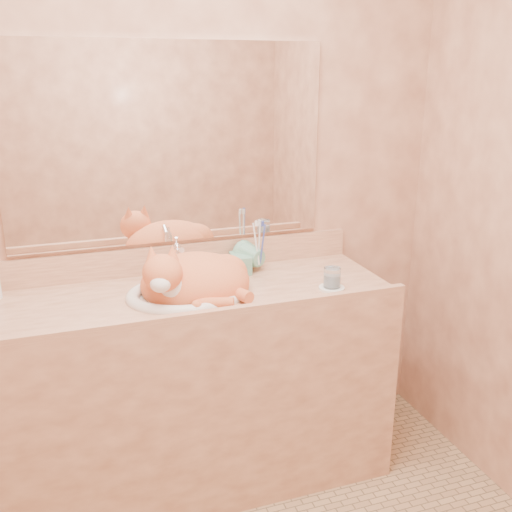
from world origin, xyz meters
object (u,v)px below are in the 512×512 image
object	(u,v)px
toothbrush_cup	(260,260)
soap_dispenser	(243,257)
cat	(192,278)
water_glass	(332,277)
sink_basin	(187,277)
vanity_counter	(192,389)

from	to	relation	value
toothbrush_cup	soap_dispenser	bearing A→B (deg)	-163.53
cat	soap_dispenser	distance (m)	0.29
toothbrush_cup	water_glass	xyz separation A→B (m)	(0.20, -0.28, -0.01)
cat	soap_dispenser	size ratio (longest dim) A/B	2.43
cat	sink_basin	bearing A→B (deg)	158.84
sink_basin	water_glass	distance (m)	0.57
sink_basin	toothbrush_cup	bearing A→B (deg)	33.94
vanity_counter	sink_basin	bearing A→B (deg)	-101.47
cat	soap_dispenser	bearing A→B (deg)	39.43
vanity_counter	water_glass	world-z (taller)	water_glass
cat	water_glass	xyz separation A→B (m)	(0.54, -0.12, -0.02)
cat	soap_dispenser	world-z (taller)	cat
cat	toothbrush_cup	xyz separation A→B (m)	(0.33, 0.16, -0.01)
vanity_counter	sink_basin	xyz separation A→B (m)	(-0.00, -0.02, 0.50)
toothbrush_cup	cat	bearing A→B (deg)	-153.91
sink_basin	toothbrush_cup	world-z (taller)	sink_basin
cat	water_glass	bearing A→B (deg)	-1.69
water_glass	soap_dispenser	bearing A→B (deg)	138.13
soap_dispenser	water_glass	size ratio (longest dim) A/B	2.22
toothbrush_cup	water_glass	world-z (taller)	toothbrush_cup
cat	soap_dispenser	xyz separation A→B (m)	(0.25, 0.14, 0.02)
vanity_counter	cat	distance (m)	0.50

